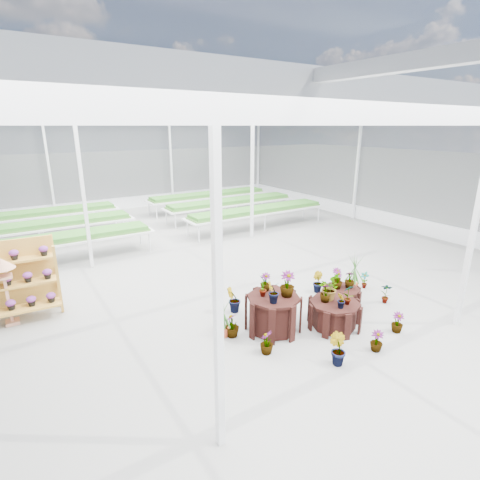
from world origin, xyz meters
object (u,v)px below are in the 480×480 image
plinth_mid (334,314)px  shelf_rack (18,282)px  plinth_tall (273,313)px  plinth_low (342,296)px  bird_table (7,292)px

plinth_mid → shelf_rack: shelf_rack is taller
plinth_tall → shelf_rack: shelf_rack is taller
plinth_low → bird_table: bird_table is taller
plinth_low → shelf_rack: (-6.64, 3.40, 0.68)m
plinth_low → plinth_mid: bearing=-145.0°
plinth_mid → plinth_tall: bearing=153.4°
plinth_low → bird_table: bearing=154.9°
plinth_mid → plinth_low: (1.00, 0.70, -0.09)m
plinth_tall → plinth_mid: plinth_tall is taller
bird_table → plinth_tall: bearing=-51.4°
plinth_low → bird_table: size_ratio=0.57×
plinth_mid → plinth_low: bearing=35.0°
plinth_mid → plinth_low: plinth_mid is taller
shelf_rack → plinth_mid: bearing=-31.9°
plinth_tall → plinth_low: size_ratio=1.31×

